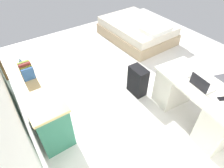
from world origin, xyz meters
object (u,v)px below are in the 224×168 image
Objects in this scene: bed at (137,30)px; cell_phone_near_laptop at (223,99)px; laptop at (201,85)px; credenza at (37,97)px; computer_mouse at (189,76)px; suitcase_black at (138,81)px; desk at (196,102)px; figurine_small at (20,61)px.

bed is 3.22m from cell_phone_near_laptop.
credenza is at bearing 52.66° from laptop.
bed is at bearing 7.15° from cell_phone_near_laptop.
computer_mouse is (-2.42, 1.04, 0.51)m from bed.
computer_mouse reaches higher than suitcase_black.
bed is 5.81× the size of laptop.
credenza is (1.53, 2.05, 0.01)m from desk.
computer_mouse is 0.58m from cell_phone_near_laptop.
credenza is at bearing 74.51° from cell_phone_near_laptop.
figurine_small is (2.32, 2.06, 0.11)m from cell_phone_near_laptop.
credenza is at bearing 64.62° from computer_mouse.
credenza reaches higher than desk.
cell_phone_near_laptop is (-0.32, -0.06, -0.04)m from laptop.
cell_phone_near_laptop is at bearing -138.49° from figurine_small.
bed is 3.37× the size of suitcase_black.
credenza is 3.15× the size of suitcase_black.
credenza is 5.42× the size of laptop.
figurine_small is (1.75, 2.07, 0.10)m from computer_mouse.
bed is 17.55× the size of figurine_small.
desk is 0.45m from computer_mouse.
bed is at bearing -39.09° from suitcase_black.
bed is 2.18m from suitcase_black.
suitcase_black is (1.01, 0.34, -0.10)m from desk.
laptop is (-2.68, 1.11, 0.54)m from bed.
suitcase_black is 1.16m from laptop.
laptop is at bearing -163.12° from suitcase_black.
suitcase_black is 5.20× the size of figurine_small.
cell_phone_near_laptop reaches higher than bed.
laptop reaches higher than cell_phone_near_laptop.
desk is 11.05× the size of cell_phone_near_laptop.
cell_phone_near_laptop reaches higher than suitcase_black.
desk is at bearing -93.30° from laptop.
credenza is 13.24× the size of cell_phone_near_laptop.
cell_phone_near_laptop is (-3.00, 1.05, 0.50)m from bed.
bed is 14.19× the size of cell_phone_near_laptop.
computer_mouse is (-0.75, -0.36, 0.47)m from suitcase_black.
cell_phone_near_laptop is (-1.33, -0.35, 0.46)m from suitcase_black.
suitcase_black is (-0.52, -1.71, -0.11)m from credenza.
credenza reaches higher than cell_phone_near_laptop.
figurine_small is (-0.68, 3.11, 0.61)m from bed.
figurine_small is at bearing 0.19° from credenza.
desk is 2.88m from bed.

